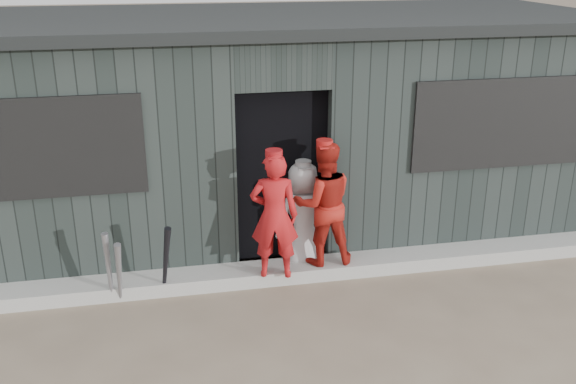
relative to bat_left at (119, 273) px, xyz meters
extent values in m
plane|color=#6F5F4D|center=(1.74, -1.57, -0.36)|extent=(80.00, 80.00, 0.00)
cube|color=#A1A19C|center=(1.74, 0.25, -0.29)|extent=(8.00, 0.36, 0.15)
cone|color=gray|center=(0.00, 0.00, 0.00)|extent=(0.12, 0.27, 0.72)
cone|color=gray|center=(-0.10, 0.05, 0.04)|extent=(0.07, 0.17, 0.80)
cone|color=black|center=(0.45, 0.06, 0.05)|extent=(0.18, 0.27, 0.82)
imported|color=red|center=(1.56, 0.06, 0.46)|extent=(0.54, 0.41, 1.34)
imported|color=#A81D14|center=(2.13, 0.27, 0.46)|extent=(0.66, 0.52, 1.35)
imported|color=#B8B8B8|center=(1.95, 0.47, 0.25)|extent=(0.69, 0.57, 1.22)
cube|color=black|center=(1.74, 1.93, 0.84)|extent=(7.60, 2.70, 2.20)
cube|color=#28302D|center=(-0.51, 0.53, 0.89)|extent=(3.50, 0.20, 2.50)
cube|color=#28302E|center=(3.99, 0.53, 0.89)|extent=(3.50, 0.20, 2.50)
cube|color=#272E2C|center=(1.74, 0.53, 1.89)|extent=(1.00, 0.20, 0.50)
cube|color=#262D2B|center=(5.64, 1.93, 0.89)|extent=(0.20, 3.00, 2.50)
cube|color=#2B332F|center=(1.74, 3.33, 0.89)|extent=(8.00, 0.20, 2.50)
cube|color=black|center=(1.74, 1.93, 2.20)|extent=(8.30, 3.30, 0.12)
cube|color=black|center=(-0.66, 0.41, 1.19)|extent=(2.00, 0.04, 1.00)
cube|color=black|center=(4.14, 0.41, 1.19)|extent=(2.00, 0.04, 1.00)
cube|color=black|center=(1.48, 0.93, 0.99)|extent=(0.21, 0.21, 0.82)
cube|color=black|center=(1.95, 0.90, 0.94)|extent=(0.22, 0.21, 0.77)
camera|label=1|loc=(0.53, -5.80, 2.98)|focal=40.00mm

